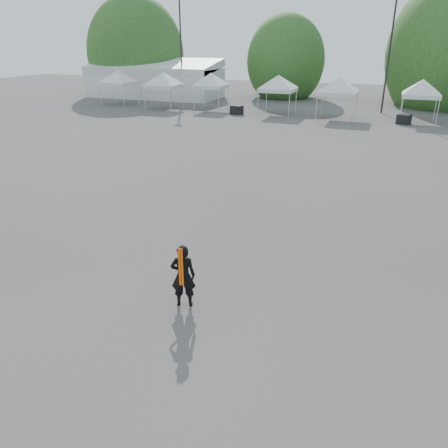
% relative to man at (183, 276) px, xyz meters
% --- Properties ---
extents(ground, '(120.00, 120.00, 0.00)m').
position_rel_man_xyz_m(ground, '(0.33, 2.69, -0.84)').
color(ground, '#474442').
rests_on(ground, ground).
extents(marquee, '(15.00, 6.25, 4.23)m').
position_rel_man_xyz_m(marquee, '(-21.67, 37.69, 1.13)').
color(marquee, silver).
rests_on(marquee, ground).
extents(light_pole_west, '(0.60, 0.25, 10.30)m').
position_rel_man_xyz_m(light_pole_west, '(-17.67, 36.69, 4.93)').
color(light_pole_west, black).
rests_on(light_pole_west, ground).
extents(light_pole_east, '(0.60, 0.25, 9.80)m').
position_rel_man_xyz_m(light_pole_east, '(3.33, 34.69, 4.68)').
color(light_pole_east, black).
rests_on(light_pole_east, ground).
extents(tree_far_w, '(4.80, 4.80, 7.30)m').
position_rel_man_xyz_m(tree_far_w, '(-25.67, 40.69, 3.70)').
color(tree_far_w, '#382314').
rests_on(tree_far_w, ground).
extents(tree_mid_w, '(4.16, 4.16, 6.33)m').
position_rel_man_xyz_m(tree_mid_w, '(-7.67, 42.69, 3.09)').
color(tree_mid_w, '#382314').
rests_on(tree_mid_w, ground).
extents(tent_a, '(4.09, 4.09, 3.88)m').
position_rel_man_xyz_m(tent_a, '(-21.99, 30.94, 2.22)').
color(tent_a, silver).
rests_on(tent_a, ground).
extents(tent_b, '(4.11, 4.11, 3.88)m').
position_rel_man_xyz_m(tent_b, '(-16.38, 30.02, 2.22)').
color(tent_b, silver).
rests_on(tent_b, ground).
extents(tent_c, '(3.78, 3.78, 3.88)m').
position_rel_man_xyz_m(tent_c, '(-12.00, 31.20, 2.22)').
color(tent_c, silver).
rests_on(tent_c, ground).
extents(tent_d, '(4.20, 4.20, 3.88)m').
position_rel_man_xyz_m(tent_d, '(-5.43, 30.70, 2.22)').
color(tent_d, silver).
rests_on(tent_d, ground).
extents(tent_e, '(4.41, 4.41, 3.88)m').
position_rel_man_xyz_m(tent_e, '(-0.13, 30.01, 2.22)').
color(tent_e, silver).
rests_on(tent_e, ground).
extents(tent_f, '(3.95, 3.95, 3.88)m').
position_rel_man_xyz_m(tent_f, '(6.23, 30.46, 2.22)').
color(tent_f, silver).
rests_on(tent_f, ground).
extents(man, '(0.71, 0.58, 1.67)m').
position_rel_man_xyz_m(man, '(0.00, 0.00, 0.00)').
color(man, black).
rests_on(man, ground).
extents(crate_west, '(1.13, 0.96, 0.77)m').
position_rel_man_xyz_m(crate_west, '(-8.72, 29.18, -0.45)').
color(crate_west, black).
rests_on(crate_west, ground).
extents(crate_mid, '(1.18, 1.06, 0.75)m').
position_rel_man_xyz_m(crate_mid, '(5.21, 29.17, -0.46)').
color(crate_mid, black).
rests_on(crate_mid, ground).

